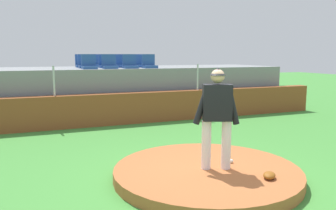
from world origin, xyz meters
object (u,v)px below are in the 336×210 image
(baseball, at_px, (231,161))
(stadium_chair_5, at_px, (105,64))
(stadium_chair_7, at_px, (141,63))
(stadium_chair_2, at_px, (130,64))
(stadium_chair_0, at_px, (89,64))
(stadium_chair_11, at_px, (134,63))
(stadium_chair_6, at_px, (123,63))
(stadium_chair_10, at_px, (118,63))
(stadium_chair_1, at_px, (109,64))
(stadium_chair_3, at_px, (149,64))
(stadium_chair_8, at_px, (82,63))
(fielding_glove, at_px, (269,175))
(pitcher, at_px, (217,111))
(stadium_chair_9, at_px, (100,63))
(stadium_chair_4, at_px, (85,64))

(baseball, height_order, stadium_chair_5, stadium_chair_5)
(stadium_chair_7, bearing_deg, stadium_chair_2, 51.39)
(stadium_chair_0, bearing_deg, stadium_chair_11, -139.76)
(stadium_chair_7, bearing_deg, stadium_chair_6, -2.37)
(stadium_chair_7, bearing_deg, stadium_chair_0, 22.27)
(stadium_chair_7, relative_size, stadium_chair_11, 1.00)
(stadium_chair_2, height_order, stadium_chair_10, same)
(stadium_chair_1, xyz_separation_m, stadium_chair_3, (1.45, -0.02, 0.00))
(stadium_chair_8, xyz_separation_m, stadium_chair_11, (2.11, 0.03, 0.00))
(fielding_glove, relative_size, stadium_chair_11, 0.60)
(stadium_chair_0, bearing_deg, pitcher, 100.36)
(stadium_chair_1, xyz_separation_m, stadium_chair_9, (0.02, 1.78, 0.00))
(stadium_chair_0, bearing_deg, stadium_chair_10, -128.41)
(stadium_chair_0, bearing_deg, fielding_glove, 103.60)
(stadium_chair_4, bearing_deg, stadium_chair_5, 179.32)
(baseball, bearing_deg, fielding_glove, -81.63)
(baseball, bearing_deg, stadium_chair_5, 97.15)
(stadium_chair_1, bearing_deg, stadium_chair_2, 178.87)
(stadium_chair_3, relative_size, stadium_chair_9, 1.00)
(pitcher, xyz_separation_m, stadium_chair_11, (0.92, 8.33, 0.67))
(stadium_chair_0, xyz_separation_m, stadium_chair_5, (0.72, 0.86, 0.00))
(stadium_chair_8, relative_size, stadium_chair_10, 1.00)
(stadium_chair_3, relative_size, stadium_chair_4, 1.00)
(baseball, height_order, stadium_chair_6, stadium_chair_6)
(stadium_chair_1, relative_size, stadium_chair_5, 1.00)
(baseball, height_order, fielding_glove, fielding_glove)
(stadium_chair_0, height_order, stadium_chair_8, same)
(baseball, relative_size, stadium_chair_1, 0.15)
(stadium_chair_3, bearing_deg, stadium_chair_11, -88.94)
(pitcher, relative_size, stadium_chair_8, 3.67)
(pitcher, xyz_separation_m, stadium_chair_10, (0.22, 8.33, 0.67))
(stadium_chair_4, distance_m, stadium_chair_7, 2.14)
(pitcher, height_order, baseball, pitcher)
(stadium_chair_0, relative_size, stadium_chair_7, 1.00)
(baseball, height_order, stadium_chair_9, stadium_chair_9)
(pitcher, xyz_separation_m, stadium_chair_1, (-0.50, 6.54, 0.67))
(fielding_glove, distance_m, stadium_chair_3, 7.51)
(pitcher, height_order, stadium_chair_10, stadium_chair_10)
(stadium_chair_5, relative_size, stadium_chair_10, 1.00)
(stadium_chair_0, height_order, stadium_chair_6, same)
(stadium_chair_8, bearing_deg, stadium_chair_10, -179.05)
(stadium_chair_2, bearing_deg, fielding_glove, 92.69)
(stadium_chair_0, height_order, stadium_chair_3, same)
(stadium_chair_8, bearing_deg, stadium_chair_3, 140.38)
(fielding_glove, distance_m, stadium_chair_6, 8.40)
(pitcher, xyz_separation_m, fielding_glove, (0.58, -0.78, -1.01))
(stadium_chair_4, xyz_separation_m, stadium_chair_11, (2.12, 0.92, 0.00))
(fielding_glove, relative_size, stadium_chair_4, 0.60)
(fielding_glove, relative_size, stadium_chair_3, 0.60)
(stadium_chair_3, distance_m, stadium_chair_4, 2.33)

